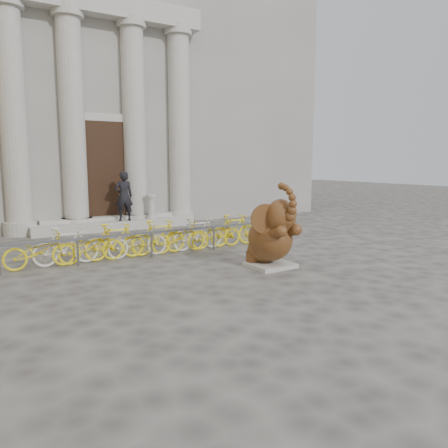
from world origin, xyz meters
TOP-DOWN VIEW (x-y plane):
  - ground at (0.00, 0.00)m, footprint 80.00×80.00m
  - classical_building at (0.00, 14.93)m, footprint 22.00×10.70m
  - entrance_steps at (0.00, 9.40)m, footprint 6.00×1.20m
  - elephant_statue at (1.58, 1.20)m, footprint 1.44×1.59m
  - bike_rack at (-0.56, 4.13)m, footprint 8.00×0.53m
  - pedestrian at (0.43, 9.05)m, footprint 0.74×0.52m
  - balustrade_post at (1.56, 9.10)m, footprint 0.39×0.39m

SIDE VIEW (x-z plane):
  - ground at x=0.00m, z-range 0.00..0.00m
  - entrance_steps at x=0.00m, z-range 0.00..0.36m
  - bike_rack at x=-0.56m, z-range 0.00..1.00m
  - elephant_statue at x=1.58m, z-range -0.29..1.85m
  - balustrade_post at x=1.56m, z-range 0.32..1.28m
  - pedestrian at x=0.43m, z-range 0.36..2.28m
  - classical_building at x=0.00m, z-range -0.02..11.98m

